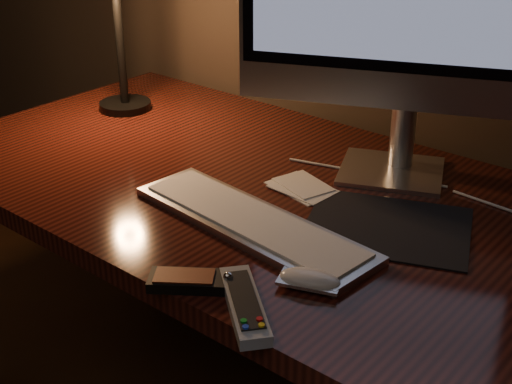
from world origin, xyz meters
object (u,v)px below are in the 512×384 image
Objects in this scene: keyboard at (252,222)px; tv_remote at (245,304)px; mouse at (310,281)px; media_remote at (196,281)px; desk at (315,241)px.

keyboard is 0.24m from tv_remote.
media_remote is (-0.13, -0.11, 0.00)m from mouse.
mouse is 0.11m from tv_remote.
tv_remote is at bearing -46.80° from keyboard.
desk is 9.60× the size of tv_remote.
keyboard is (0.01, -0.21, 0.14)m from desk.
keyboard is at bearing 166.85° from tv_remote.
tv_remote is at bearing -68.56° from desk.
keyboard and mouse have the same top height.
keyboard reaches higher than desk.
tv_remote reaches higher than mouse.
desk is at bearing 63.07° from media_remote.
desk is 0.38m from mouse.
mouse is 0.65× the size of media_remote.
media_remote reaches higher than keyboard.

